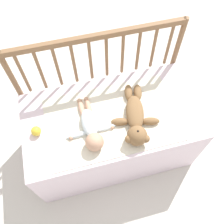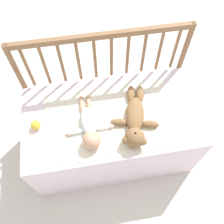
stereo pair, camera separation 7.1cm
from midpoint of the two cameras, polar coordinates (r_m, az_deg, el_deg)
The scene contains 7 objects.
ground_plane at distance 2.08m, azimuth -1.07°, elevation -7.98°, with size 12.00×12.00×0.00m, color silver.
crib_mattress at distance 1.84m, azimuth -1.20°, elevation -4.84°, with size 1.16×0.62×0.53m.
crib_rail at distance 1.71m, azimuth -4.19°, elevation 10.51°, with size 1.16×0.04×0.91m.
blanket at distance 1.59m, azimuth -1.34°, elevation -1.67°, with size 0.83×0.52×0.01m.
teddy_bear at distance 1.55m, azimuth 4.09°, elevation -1.67°, with size 0.31×0.46×0.12m.
baby at distance 1.53m, azimuth -6.19°, elevation -3.85°, with size 0.32×0.40×0.11m.
toy_ball at distance 1.60m, azimuth -18.19°, elevation -4.21°, with size 0.06×0.06×0.06m.
Camera 1 is at (-0.20, -0.78, 1.92)m, focal length 40.00 mm.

